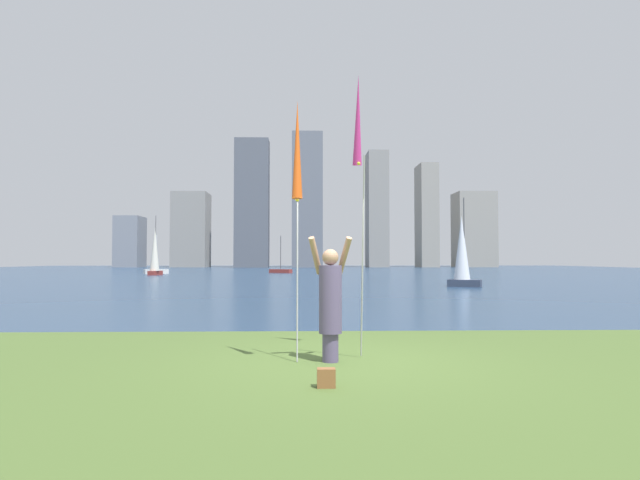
{
  "coord_description": "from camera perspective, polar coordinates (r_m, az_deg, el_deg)",
  "views": [
    {
      "loc": [
        -0.63,
        -8.3,
        1.58
      ],
      "look_at": [
        -0.05,
        11.04,
        2.27
      ],
      "focal_mm": 30.09,
      "sensor_mm": 36.0,
      "label": 1
    }
  ],
  "objects": [
    {
      "name": "ground",
      "position": [
        59.28,
        -1.12,
        -3.62
      ],
      "size": [
        120.0,
        138.0,
        0.12
      ],
      "color": "#4C662D"
    },
    {
      "name": "skyline_tower_2",
      "position": [
        101.79,
        -7.24,
        3.88
      ],
      "size": [
        6.3,
        4.57,
        24.07
      ],
      "color": "#565B66",
      "rests_on": "ground"
    },
    {
      "name": "skyline_tower_0",
      "position": [
        109.39,
        -19.56,
        -0.19
      ],
      "size": [
        4.62,
        6.21,
        9.75
      ],
      "color": "gray",
      "rests_on": "ground"
    },
    {
      "name": "sailboat_1",
      "position": [
        31.55,
        14.89,
        -1.44
      ],
      "size": [
        2.03,
        1.6,
        5.08
      ],
      "color": "#333D51",
      "rests_on": "ground"
    },
    {
      "name": "skyline_tower_1",
      "position": [
        106.61,
        -13.54,
        1.04
      ],
      "size": [
        6.59,
        6.66,
        14.36
      ],
      "color": "gray",
      "rests_on": "ground"
    },
    {
      "name": "bag",
      "position": [
        6.81,
        0.67,
        -14.45
      ],
      "size": [
        0.23,
        0.15,
        0.23
      ],
      "color": "brown",
      "rests_on": "ground"
    },
    {
      "name": "kite_flag_left",
      "position": [
        8.24,
        -2.43,
        9.1
      ],
      "size": [
        0.16,
        0.56,
        4.01
      ],
      "color": "#B2B2B7",
      "rests_on": "ground"
    },
    {
      "name": "sailboat_5",
      "position": [
        58.9,
        -17.03,
        -3.17
      ],
      "size": [
        2.32,
        2.06,
        4.08
      ],
      "color": "silver",
      "rests_on": "ground"
    },
    {
      "name": "kite_flag_right",
      "position": [
        9.36,
        4.06,
        11.92
      ],
      "size": [
        0.16,
        1.2,
        4.68
      ],
      "color": "#B2B2B7",
      "rests_on": "ground"
    },
    {
      "name": "person",
      "position": [
        8.32,
        1.11,
        -6.38
      ],
      "size": [
        0.71,
        0.52,
        1.93
      ],
      "rotation": [
        0.0,
        0.0,
        -0.26
      ],
      "color": "#594C72",
      "rests_on": "ground"
    },
    {
      "name": "skyline_tower_5",
      "position": [
        106.14,
        11.27,
        2.52
      ],
      "size": [
        3.39,
        6.64,
        19.86
      ],
      "color": "gray",
      "rests_on": "ground"
    },
    {
      "name": "sailboat_0",
      "position": [
        54.91,
        -17.16,
        -1.22
      ],
      "size": [
        1.13,
        1.93,
        5.85
      ],
      "color": "maroon",
      "rests_on": "ground"
    },
    {
      "name": "skyline_tower_6",
      "position": [
        109.58,
        16.05,
        1.04
      ],
      "size": [
        7.39,
        6.49,
        14.61
      ],
      "color": "gray",
      "rests_on": "ground"
    },
    {
      "name": "skyline_tower_3",
      "position": [
        101.84,
        -1.37,
        4.24
      ],
      "size": [
        5.73,
        5.2,
        25.42
      ],
      "color": "slate",
      "rests_on": "ground"
    },
    {
      "name": "sailboat_3",
      "position": [
        60.86,
        -4.21,
        -3.27
      ],
      "size": [
        2.68,
        1.96,
        4.22
      ],
      "color": "maroon",
      "rests_on": "ground"
    },
    {
      "name": "skyline_tower_4",
      "position": [
        103.96,
        6.07,
        3.21
      ],
      "size": [
        3.83,
        6.49,
        22.1
      ],
      "color": "gray",
      "rests_on": "ground"
    }
  ]
}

